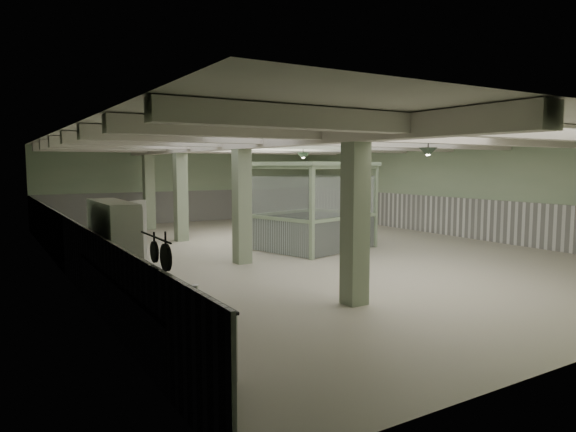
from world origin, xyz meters
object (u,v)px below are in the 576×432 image
prep_counter (141,302)px  guard_booth (313,191)px  filing_cabinet (353,225)px  walkin_cooler (115,259)px

prep_counter → guard_booth: size_ratio=1.32×
guard_booth → filing_cabinet: size_ratio=3.44×
prep_counter → filing_cabinet: (9.17, 5.92, 0.15)m
prep_counter → guard_booth: bearing=37.6°
walkin_cooler → filing_cabinet: bearing=26.0°
walkin_cooler → filing_cabinet: walkin_cooler is taller
walkin_cooler → filing_cabinet: size_ratio=1.74×
filing_cabinet → guard_booth: bearing=174.2°
filing_cabinet → prep_counter: bearing=-163.7°
walkin_cooler → guard_booth: bearing=29.6°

